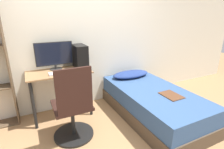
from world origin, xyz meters
TOP-DOWN VIEW (x-y plane):
  - wall_back at (0.00, 1.50)m, footprint 8.00×0.05m
  - desk at (-0.45, 1.22)m, footprint 0.97×0.52m
  - office_chair at (-0.42, 0.54)m, footprint 0.55×0.55m
  - bed at (0.88, 0.53)m, footprint 0.97×1.88m
  - pillow at (0.88, 1.21)m, footprint 0.74×0.36m
  - magazine at (0.98, 0.24)m, footprint 0.24×0.32m
  - monitor at (-0.47, 1.36)m, footprint 0.58×0.20m
  - keyboard at (-0.44, 1.11)m, footprint 0.35×0.15m
  - pc_tower at (-0.08, 1.27)m, footprint 0.19×0.36m
  - mouse at (-0.21, 1.11)m, footprint 0.06×0.09m

SIDE VIEW (x-z plane):
  - bed at x=0.88m, z-range 0.00..0.47m
  - office_chair at x=-0.42m, z-range -0.12..0.93m
  - magazine at x=0.98m, z-range 0.47..0.48m
  - pillow at x=0.88m, z-range 0.47..0.58m
  - desk at x=-0.45m, z-range 0.24..1.01m
  - keyboard at x=-0.44m, z-range 0.77..0.79m
  - mouse at x=-0.21m, z-range 0.77..0.79m
  - pc_tower at x=-0.08m, z-range 0.77..1.15m
  - monitor at x=-0.47m, z-range 0.79..1.23m
  - wall_back at x=0.00m, z-range 0.00..2.50m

